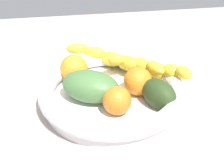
% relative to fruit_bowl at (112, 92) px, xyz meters
% --- Properties ---
extents(kitchen_counter, '(1.20, 1.20, 0.03)m').
position_rel_fruit_bowl_xyz_m(kitchen_counter, '(0.00, 0.00, -0.04)').
color(kitchen_counter, '#ACA297').
rests_on(kitchen_counter, ground).
extents(fruit_bowl, '(0.32, 0.32, 0.05)m').
position_rel_fruit_bowl_xyz_m(fruit_bowl, '(0.00, 0.00, 0.00)').
color(fruit_bowl, white).
rests_on(fruit_bowl, kitchen_counter).
extents(banana_draped_left, '(0.22, 0.17, 0.05)m').
position_rel_fruit_bowl_xyz_m(banana_draped_left, '(0.03, 0.10, 0.03)').
color(banana_draped_left, yellow).
rests_on(banana_draped_left, fruit_bowl).
extents(banana_draped_right, '(0.17, 0.13, 0.05)m').
position_rel_fruit_bowl_xyz_m(banana_draped_right, '(0.10, 0.05, 0.03)').
color(banana_draped_right, yellow).
rests_on(banana_draped_right, fruit_bowl).
extents(orange_front, '(0.06, 0.06, 0.06)m').
position_rel_fruit_bowl_xyz_m(orange_front, '(0.00, -0.06, 0.02)').
color(orange_front, orange).
rests_on(orange_front, fruit_bowl).
extents(orange_mid_left, '(0.06, 0.06, 0.06)m').
position_rel_fruit_bowl_xyz_m(orange_mid_left, '(0.06, 0.00, 0.02)').
color(orange_mid_left, orange).
rests_on(orange_mid_left, fruit_bowl).
extents(orange_mid_right, '(0.07, 0.07, 0.07)m').
position_rel_fruit_bowl_xyz_m(orange_mid_right, '(-0.08, 0.08, 0.02)').
color(orange_mid_right, orange).
rests_on(orange_mid_right, fruit_bowl).
extents(mango_green, '(0.15, 0.13, 0.06)m').
position_rel_fruit_bowl_xyz_m(mango_green, '(-0.05, -0.01, 0.02)').
color(mango_green, '#4E7B41').
rests_on(mango_green, fruit_bowl).
extents(avocado_dark, '(0.09, 0.10, 0.06)m').
position_rel_fruit_bowl_xyz_m(avocado_dark, '(0.09, -0.05, 0.02)').
color(avocado_dark, '#2D421D').
rests_on(avocado_dark, fruit_bowl).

